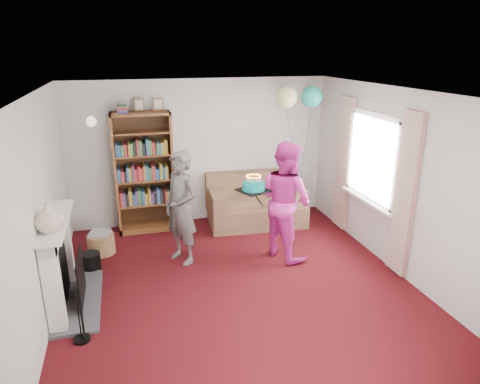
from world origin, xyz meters
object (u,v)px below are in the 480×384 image
object	(u,v)px
person_striped	(181,208)
birthday_cake	(253,186)
sofa	(255,205)
bookcase	(144,174)
person_magenta	(286,200)

from	to	relation	value
person_striped	birthday_cake	world-z (taller)	person_striped
sofa	person_striped	world-z (taller)	person_striped
bookcase	person_striped	distance (m)	1.42
person_striped	person_magenta	size ratio (longest dim) A/B	0.94
sofa	person_striped	xyz separation A→B (m)	(-1.46, -1.11, 0.49)
person_striped	person_magenta	world-z (taller)	person_magenta
sofa	birthday_cake	distance (m)	1.74
person_striped	birthday_cake	xyz separation A→B (m)	(0.97, -0.33, 0.34)
person_magenta	sofa	bearing A→B (deg)	-19.35
bookcase	birthday_cake	world-z (taller)	bookcase
sofa	bookcase	bearing A→B (deg)	177.10
sofa	birthday_cake	world-z (taller)	birthday_cake
person_striped	birthday_cake	bearing A→B (deg)	39.45
bookcase	person_magenta	world-z (taller)	bookcase
bookcase	sofa	distance (m)	2.01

